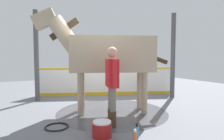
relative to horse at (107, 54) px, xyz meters
name	(u,v)px	position (x,y,z in m)	size (l,w,h in m)	color
ground_plane	(105,109)	(0.27, -0.05, -1.56)	(16.00, 16.00, 0.02)	slate
wet_patch	(112,112)	(-0.05, -0.12, -1.55)	(2.95, 2.95, 0.00)	#4C4C54
barrier_wall	(106,82)	(2.06, -0.98, -1.06)	(2.06, 4.91, 1.06)	white
roof_post_near	(36,56)	(2.34, 1.47, -0.04)	(0.16, 0.16, 3.02)	#4C4C51
roof_post_far	(173,56)	(0.55, -2.93, -0.04)	(0.16, 0.16, 3.02)	#4C4C51
horse	(107,54)	(0.00, 0.00, 0.00)	(1.72, 3.37, 2.70)	tan
handler	(112,80)	(-0.95, 0.36, -0.57)	(0.65, 0.36, 1.69)	#47331E
wash_bucket	(102,129)	(-1.40, 0.81, -1.41)	(0.37, 0.37, 0.29)	maroon
bottle_shampoo	(137,132)	(-1.76, 0.27, -1.43)	(0.07, 0.07, 0.26)	#3399CC
bottle_spray	(135,136)	(-1.89, 0.41, -1.45)	(0.07, 0.07, 0.24)	#CC5933
hose_coil	(57,127)	(-0.54, 1.45, -1.54)	(0.50, 0.50, 0.03)	black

